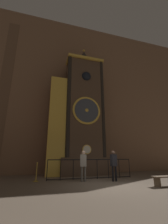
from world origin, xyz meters
name	(u,v)px	position (x,y,z in m)	size (l,w,h in m)	color
ground_plane	(114,186)	(0.00, 0.00, 0.00)	(28.00, 28.00, 0.00)	brown
cathedral_back_wall	(81,90)	(-0.09, 5.73, 7.35)	(24.00, 0.32, 14.72)	#846047
clock_tower	(79,114)	(-0.61, 4.38, 4.62)	(4.65, 1.83, 10.90)	brown
railing_fence	(91,168)	(-0.31, 2.32, 0.64)	(5.32, 0.05, 1.14)	black
visitor_near	(83,163)	(-1.05, 1.54, 0.98)	(0.39, 0.32, 1.62)	#58554F
visitor_far	(114,162)	(0.62, 1.14, 0.99)	(0.38, 0.30, 1.63)	black
stanchion_post	(36,175)	(-3.52, 2.30, 0.32)	(0.28, 0.28, 0.99)	#B28E33
visitor_bench	(167,179)	(2.37, -0.75, 0.32)	(1.47, 0.40, 0.44)	brown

